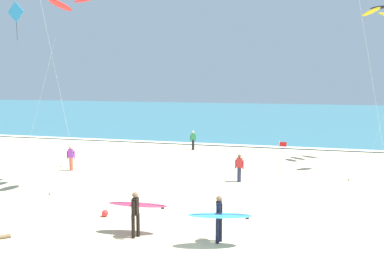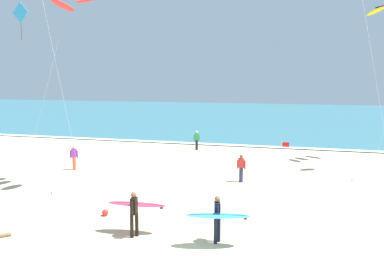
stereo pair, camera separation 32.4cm
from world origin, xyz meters
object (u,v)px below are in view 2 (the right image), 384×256
at_px(kite_arc_golden_mid, 75,0).
at_px(lifeguard_flag, 283,155).
at_px(bystander_green_top, 197,140).
at_px(kite_diamond_cobalt_high, 22,17).
at_px(surfer_lead, 135,208).
at_px(kite_arc_charcoal_near, 384,11).
at_px(bystander_purple_top, 74,157).
at_px(surfer_trailing, 218,216).
at_px(bystander_red_top, 241,168).
at_px(beach_ball, 105,213).

xyz_separation_m(kite_arc_golden_mid, lifeguard_flag, (10.37, 5.38, -8.53)).
height_order(kite_arc_golden_mid, bystander_green_top, kite_arc_golden_mid).
bearing_deg(kite_diamond_cobalt_high, surfer_lead, -38.26).
xyz_separation_m(kite_arc_charcoal_near, bystander_purple_top, (-19.17, -8.17, -9.58)).
bearing_deg(bystander_purple_top, lifeguard_flag, 8.94).
bearing_deg(surfer_lead, lifeguard_flag, 65.35).
height_order(surfer_lead, bystander_green_top, surfer_lead).
bearing_deg(surfer_trailing, bystander_red_top, 92.68).
relative_size(bystander_red_top, lifeguard_flag, 0.76).
bearing_deg(beach_ball, bystander_purple_top, 130.00).
bearing_deg(lifeguard_flag, bystander_red_top, -135.19).
distance_m(surfer_lead, surfer_trailing, 3.11).
distance_m(bystander_red_top, bystander_green_top, 10.32).
distance_m(surfer_trailing, kite_diamond_cobalt_high, 20.20).
height_order(kite_arc_golden_mid, kite_diamond_cobalt_high, kite_diamond_cobalt_high).
xyz_separation_m(bystander_purple_top, lifeguard_flag, (12.92, 2.03, 0.45)).
bearing_deg(surfer_trailing, bystander_green_top, 106.98).
bearing_deg(kite_arc_charcoal_near, bystander_green_top, 176.80).
distance_m(surfer_lead, kite_diamond_cobalt_high, 17.93).
xyz_separation_m(surfer_trailing, bystander_purple_top, (-11.14, 8.65, -0.24)).
relative_size(bystander_green_top, beach_ball, 5.68).
distance_m(surfer_lead, kite_arc_charcoal_near, 22.21).
distance_m(surfer_trailing, kite_arc_golden_mid, 13.36).
relative_size(surfer_trailing, lifeguard_flag, 1.09).
bearing_deg(kite_arc_golden_mid, surfer_trailing, -31.69).
height_order(surfer_trailing, bystander_green_top, surfer_trailing).
bearing_deg(bystander_purple_top, bystander_green_top, 57.08).
bearing_deg(bystander_red_top, kite_diamond_cobalt_high, 175.51).
bearing_deg(surfer_trailing, lifeguard_flag, 80.57).
bearing_deg(bystander_red_top, kite_arc_golden_mid, -158.56).
bearing_deg(bystander_red_top, bystander_purple_top, 179.33).
height_order(bystander_green_top, beach_ball, bystander_green_top).
xyz_separation_m(bystander_red_top, bystander_green_top, (-4.97, 9.05, 0.00)).
relative_size(kite_arc_golden_mid, bystander_green_top, 6.41).
height_order(kite_arc_charcoal_near, bystander_red_top, kite_arc_charcoal_near).
xyz_separation_m(kite_arc_golden_mid, kite_diamond_cobalt_high, (-6.78, 4.39, 0.08)).
distance_m(kite_diamond_cobalt_high, bystander_green_top, 15.63).
relative_size(kite_arc_charcoal_near, bystander_red_top, 6.78).
distance_m(kite_arc_golden_mid, beach_ball, 10.90).
relative_size(kite_arc_golden_mid, bystander_purple_top, 6.41).
xyz_separation_m(bystander_red_top, beach_ball, (-4.80, -6.96, -0.67)).
bearing_deg(kite_diamond_cobalt_high, kite_arc_charcoal_near, 16.94).
bearing_deg(lifeguard_flag, surfer_lead, -114.65).
relative_size(kite_arc_charcoal_near, bystander_purple_top, 6.78).
bearing_deg(bystander_green_top, surfer_trailing, -73.02).
relative_size(surfer_trailing, kite_diamond_cobalt_high, 0.21).
height_order(kite_diamond_cobalt_high, bystander_red_top, kite_diamond_cobalt_high).
height_order(surfer_lead, beach_ball, surfer_lead).
bearing_deg(bystander_red_top, kite_arc_charcoal_near, 44.58).
xyz_separation_m(bystander_red_top, bystander_purple_top, (-10.74, 0.13, 0.00)).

